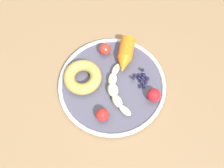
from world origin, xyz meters
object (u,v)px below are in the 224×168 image
tomato_mid (105,49)px  tomato_near (102,115)px  carrot_orange (125,55)px  tomato_far (154,95)px  banana (116,90)px  plate (112,84)px  dining_table (94,92)px  blueberry_pile (142,79)px  donut (83,77)px

tomato_mid → tomato_near: bearing=-87.6°
carrot_orange → tomato_far: (0.09, -0.12, -0.00)m
tomato_mid → banana: bearing=-72.7°
tomato_near → plate: bearing=79.0°
tomato_mid → dining_table: bearing=-107.9°
blueberry_pile → tomato_mid: (-0.11, 0.09, 0.01)m
carrot_orange → tomato_near: bearing=-105.9°
plate → tomato_far: tomato_far is taller
banana → blueberry_pile: size_ratio=2.84×
plate → donut: (-0.09, 0.01, 0.02)m
tomato_near → tomato_far: (0.14, 0.07, 0.00)m
tomato_near → donut: bearing=120.7°
plate → dining_table: bearing=171.1°
banana → tomato_near: tomato_near is taller
dining_table → blueberry_pile: blueberry_pile is taller
tomato_far → carrot_orange: bearing=124.8°
donut → dining_table: bearing=-2.9°
donut → tomato_mid: size_ratio=3.06×
banana → carrot_orange: 0.11m
banana → dining_table: bearing=155.8°
banana → tomato_near: size_ratio=4.59×
dining_table → blueberry_pile: bearing=3.7°
banana → carrot_orange: carrot_orange is taller
tomato_mid → tomato_far: 0.20m
carrot_orange → dining_table: bearing=-140.3°
banana → carrot_orange: size_ratio=1.41×
banana → tomato_mid: 0.14m
tomato_near → tomato_mid: (-0.01, 0.21, -0.00)m
carrot_orange → donut: (-0.12, -0.08, -0.01)m
carrot_orange → blueberry_pile: (0.05, -0.07, -0.02)m
dining_table → plate: 0.11m
dining_table → tomato_near: (0.04, -0.11, 0.11)m
tomato_near → tomato_far: bearing=25.2°
banana → tomato_far: bearing=-6.7°
plate → tomato_mid: (-0.03, 0.11, 0.02)m
banana → plate: bearing=117.3°
plate → banana: 0.03m
tomato_far → dining_table: bearing=166.0°
plate → carrot_orange: 0.10m
banana → carrot_orange: bearing=78.5°
banana → blueberry_pile: 0.08m
dining_table → tomato_far: (0.18, -0.04, 0.11)m
plate → tomato_far: bearing=-16.5°
donut → blueberry_pile: donut is taller
carrot_orange → tomato_near: carrot_orange is taller
dining_table → plate: plate is taller
dining_table → blueberry_pile: (0.15, 0.01, 0.10)m
blueberry_pile → dining_table: bearing=-176.3°
carrot_orange → blueberry_pile: 0.09m
banana → donut: (-0.10, 0.03, 0.00)m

